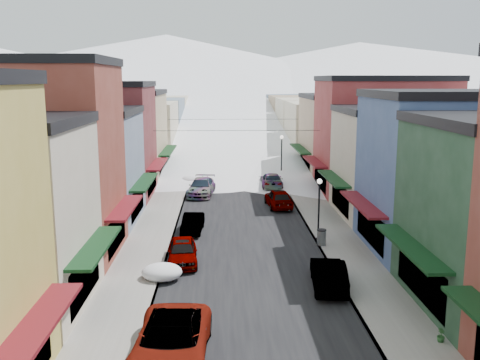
{
  "coord_description": "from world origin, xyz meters",
  "views": [
    {
      "loc": [
        -1.48,
        -12.51,
        11.17
      ],
      "look_at": [
        0.0,
        30.81,
        2.98
      ],
      "focal_mm": 40.0,
      "sensor_mm": 36.0,
      "label": 1
    }
  ],
  "objects": [
    {
      "name": "road",
      "position": [
        0.0,
        60.0,
        0.01
      ],
      "size": [
        10.0,
        160.0,
        0.01
      ],
      "primitive_type": "cube",
      "color": "black",
      "rests_on": "ground"
    },
    {
      "name": "sidewalk_left",
      "position": [
        -6.6,
        60.0,
        0.07
      ],
      "size": [
        3.2,
        160.0,
        0.15
      ],
      "primitive_type": "cube",
      "color": "gray",
      "rests_on": "ground"
    },
    {
      "name": "sidewalk_right",
      "position": [
        6.6,
        60.0,
        0.07
      ],
      "size": [
        3.2,
        160.0,
        0.15
      ],
      "primitive_type": "cube",
      "color": "gray",
      "rests_on": "ground"
    },
    {
      "name": "curb_left",
      "position": [
        -5.05,
        60.0,
        0.07
      ],
      "size": [
        0.1,
        160.0,
        0.15
      ],
      "primitive_type": "cube",
      "color": "slate",
      "rests_on": "ground"
    },
    {
      "name": "curb_right",
      "position": [
        5.05,
        60.0,
        0.07
      ],
      "size": [
        0.1,
        160.0,
        0.15
      ],
      "primitive_type": "cube",
      "color": "slate",
      "rests_on": "ground"
    },
    {
      "name": "bldg_l_brick_near",
      "position": [
        -13.69,
        20.5,
        6.26
      ],
      "size": [
        12.3,
        8.2,
        12.5
      ],
      "color": "maroon",
      "rests_on": "ground"
    },
    {
      "name": "bldg_l_grayblue",
      "position": [
        -13.19,
        29.0,
        4.51
      ],
      "size": [
        11.3,
        9.2,
        9.0
      ],
      "color": "slate",
      "rests_on": "ground"
    },
    {
      "name": "bldg_l_brick_far",
      "position": [
        -14.19,
        38.0,
        5.51
      ],
      "size": [
        13.3,
        9.2,
        11.0
      ],
      "color": "maroon",
      "rests_on": "ground"
    },
    {
      "name": "bldg_l_tan",
      "position": [
        -13.19,
        48.0,
        5.01
      ],
      "size": [
        11.3,
        11.2,
        10.0
      ],
      "color": "tan",
      "rests_on": "ground"
    },
    {
      "name": "bldg_r_blue",
      "position": [
        13.19,
        21.0,
        5.26
      ],
      "size": [
        11.3,
        9.2,
        10.5
      ],
      "color": "#384F7F",
      "rests_on": "ground"
    },
    {
      "name": "bldg_r_cream",
      "position": [
        13.69,
        30.0,
        4.51
      ],
      "size": [
        12.3,
        9.2,
        9.0
      ],
      "color": "#BDB198",
      "rests_on": "ground"
    },
    {
      "name": "bldg_r_brick_far",
      "position": [
        14.19,
        39.0,
        5.76
      ],
      "size": [
        13.3,
        9.2,
        11.5
      ],
      "color": "maroon",
      "rests_on": "ground"
    },
    {
      "name": "bldg_r_tan",
      "position": [
        13.19,
        49.0,
        4.76
      ],
      "size": [
        11.3,
        11.2,
        9.5
      ],
      "color": "tan",
      "rests_on": "ground"
    },
    {
      "name": "distant_blocks",
      "position": [
        0.0,
        83.0,
        4.0
      ],
      "size": [
        34.0,
        55.0,
        8.0
      ],
      "color": "gray",
      "rests_on": "ground"
    },
    {
      "name": "mountain_ridge",
      "position": [
        -19.47,
        277.18,
        14.36
      ],
      "size": [
        670.0,
        340.0,
        34.0
      ],
      "color": "silver",
      "rests_on": "ground"
    },
    {
      "name": "overhead_cables",
      "position": [
        0.0,
        47.5,
        6.2
      ],
      "size": [
        16.4,
        15.04,
        0.04
      ],
      "color": "black",
      "rests_on": "ground"
    },
    {
      "name": "car_white_suv",
      "position": [
        -3.55,
        7.27,
        0.88
      ],
      "size": [
        3.2,
        6.45,
        1.76
      ],
      "primitive_type": "imported",
      "rotation": [
        0.0,
        0.0,
        -0.05
      ],
      "color": "white",
      "rests_on": "ground"
    },
    {
      "name": "car_silver_sedan",
      "position": [
        -3.94,
        19.02,
        0.75
      ],
      "size": [
        2.1,
        4.54,
        1.51
      ],
      "primitive_type": "imported",
      "rotation": [
        0.0,
        0.0,
        0.07
      ],
      "color": "#ADB0B5",
      "rests_on": "ground"
    },
    {
      "name": "car_dark_hatch",
      "position": [
        -3.68,
        25.86,
        0.67
      ],
      "size": [
        1.66,
        4.13,
        1.33
      ],
      "primitive_type": "imported",
      "rotation": [
        0.0,
        0.0,
        -0.06
      ],
      "color": "black",
      "rests_on": "ground"
    },
    {
      "name": "car_silver_wagon",
      "position": [
        -3.5,
        38.62,
        0.83
      ],
      "size": [
        2.92,
        5.91,
        1.65
      ],
      "primitive_type": "imported",
      "rotation": [
        0.0,
        0.0,
        -0.11
      ],
      "color": "#989B9F",
      "rests_on": "ground"
    },
    {
      "name": "car_green_sedan",
      "position": [
        4.25,
        14.79,
        0.8
      ],
      "size": [
        2.14,
        4.99,
        1.6
      ],
      "primitive_type": "imported",
      "rotation": [
        0.0,
        0.0,
        3.05
      ],
      "color": "black",
      "rests_on": "ground"
    },
    {
      "name": "car_gray_suv",
      "position": [
        3.5,
        33.38,
        0.83
      ],
      "size": [
        2.37,
        5.02,
        1.66
      ],
      "primitive_type": "imported",
      "rotation": [
        0.0,
        0.0,
        3.23
      ],
      "color": "#94979C",
      "rests_on": "ground"
    },
    {
      "name": "car_black_sedan",
      "position": [
        3.67,
        42.13,
        0.77
      ],
      "size": [
        2.22,
        5.35,
        1.55
      ],
      "primitive_type": "imported",
      "rotation": [
        0.0,
        0.0,
        3.13
      ],
      "color": "black",
      "rests_on": "ground"
    },
    {
      "name": "car_lane_silver",
      "position": [
        -1.93,
        53.46,
        0.71
      ],
      "size": [
        1.81,
        4.24,
        1.43
      ],
      "primitive_type": "imported",
      "rotation": [
        0.0,
        0.0,
        0.03
      ],
      "color": "#A4A5AC",
      "rests_on": "ground"
    },
    {
      "name": "car_lane_white",
      "position": [
        2.17,
        68.12,
        0.73
      ],
      "size": [
        2.57,
        5.31,
        1.45
      ],
      "primitive_type": "imported",
      "rotation": [
        0.0,
        0.0,
        3.11
      ],
      "color": "white",
      "rests_on": "ground"
    },
    {
      "name": "trash_can",
      "position": [
        5.2,
        21.95,
        0.7
      ],
      "size": [
        0.64,
        0.64,
        1.08
      ],
      "color": "slate",
      "rests_on": "sidewalk_right"
    },
    {
      "name": "streetlamp_near",
      "position": [
        5.2,
        23.2,
        2.88
      ],
      "size": [
        0.36,
        0.36,
        4.32
      ],
      "color": "black",
      "rests_on": "sidewalk_right"
    },
    {
      "name": "streetlamp_far",
      "position": [
        5.2,
        46.62,
        3.23
      ],
      "size": [
        0.41,
        0.41,
        4.88
      ],
      "color": "black",
      "rests_on": "sidewalk_right"
    },
    {
      "name": "planter_far",
      "position": [
        7.8,
        8.29,
        0.44
      ],
      "size": [
        0.45,
        0.45,
        0.59
      ],
      "primitive_type": "imported",
      "rotation": [
        0.0,
        0.0,
        0.54
      ],
      "color": "#265326",
      "rests_on": "sidewalk_right"
    },
    {
      "name": "snow_pile_mid",
      "position": [
        -4.88,
        16.31,
        0.46
      ],
      "size": [
        2.28,
        2.61,
        0.97
      ],
      "color": "white",
      "rests_on": "ground"
    },
    {
      "name": "snow_pile_far",
      "position": [
        -4.71,
        44.22,
        0.48
      ],
      "size": [
        2.39,
        2.67,
        1.01
      ],
      "color": "white",
      "rests_on": "ground"
    }
  ]
}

